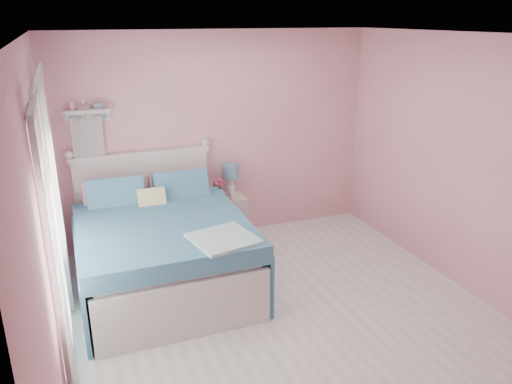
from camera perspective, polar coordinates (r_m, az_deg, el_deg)
floor at (r=4.88m, az=4.11°, el=-14.80°), size 4.50×4.50×0.00m
room_shell at (r=4.19m, az=4.63°, el=3.38°), size 4.50×4.50×4.50m
bed at (r=5.40m, az=-10.75°, el=-6.44°), size 1.68×2.13×1.23m
nightstand at (r=6.42m, az=-3.18°, el=-2.96°), size 0.41×0.40×0.59m
table_lamp at (r=6.28m, az=-2.90°, el=2.14°), size 0.20×0.20×0.41m
vase at (r=6.25m, az=-4.26°, el=0.01°), size 0.18×0.18×0.16m
teacup at (r=6.14m, az=-3.23°, el=-0.70°), size 0.12×0.12×0.08m
roses at (r=6.21m, az=-4.29°, el=1.02°), size 0.14×0.11×0.12m
wall_shelf at (r=5.90m, az=-18.79°, el=8.63°), size 0.50×0.15×0.25m
hanging_dress at (r=5.96m, az=-18.65°, el=5.44°), size 0.34×0.03×0.72m
french_door at (r=4.36m, az=-22.22°, el=-4.56°), size 0.04×1.32×2.16m
curtain_near at (r=3.63m, az=-21.60°, el=-7.47°), size 0.04×0.40×2.32m
curtain_far at (r=5.02m, az=-21.83°, el=-0.11°), size 0.04×0.40×2.32m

